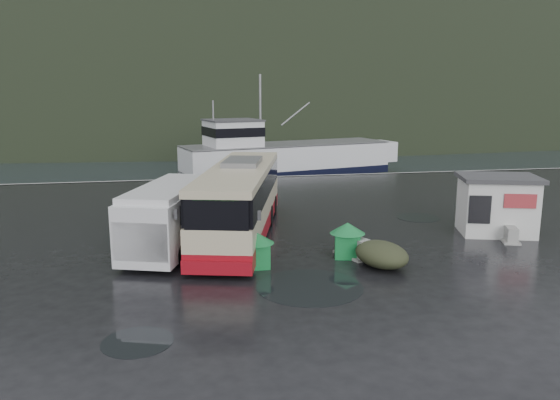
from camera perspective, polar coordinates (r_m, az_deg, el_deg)
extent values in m
plane|color=black|center=(23.03, -0.69, -5.56)|extent=(160.00, 160.00, 0.00)
cube|color=black|center=(131.92, -8.98, 8.45)|extent=(300.00, 180.00, 0.02)
cube|color=#999993|center=(42.41, -5.32, 2.30)|extent=(160.00, 0.60, 1.50)
ellipsoid|color=black|center=(272.13, -7.74, 10.00)|extent=(780.00, 540.00, 570.00)
cylinder|color=black|center=(19.27, 3.12, -9.03)|extent=(3.76, 3.76, 0.01)
cylinder|color=black|center=(15.85, -14.66, -14.13)|extent=(1.97, 1.97, 0.01)
cylinder|color=black|center=(30.20, 14.23, -1.77)|extent=(2.30, 2.30, 0.01)
cylinder|color=black|center=(23.62, -10.38, -5.30)|extent=(2.26, 2.26, 0.01)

